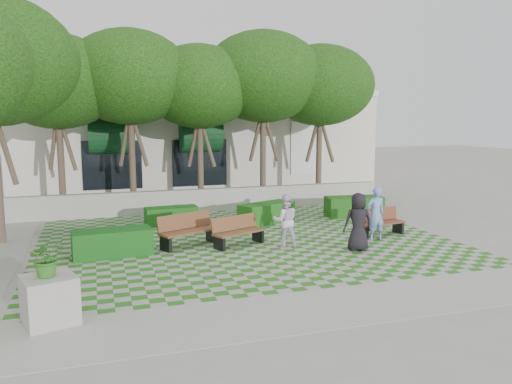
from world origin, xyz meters
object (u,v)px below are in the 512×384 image
object	(u,v)px
bench_east	(380,222)
bench_mid	(238,232)
person_white	(285,220)
person_blue	(376,214)
bench_west	(188,231)
hedge_midright	(266,213)
planter_front	(49,289)
hedge_east	(354,206)
hedge_midleft	(171,216)
hedge_west	(112,243)
person_dark	(358,222)

from	to	relation	value
bench_east	bench_mid	world-z (taller)	bench_mid
bench_east	person_white	distance (m)	3.44
person_blue	bench_west	bearing A→B (deg)	-12.20
hedge_midright	planter_front	world-z (taller)	planter_front
bench_mid	planter_front	size ratio (longest dim) A/B	1.11
planter_front	person_white	world-z (taller)	planter_front
bench_mid	person_blue	distance (m)	4.23
hedge_east	hedge_midleft	distance (m)	6.86
bench_west	hedge_midright	xyz separation A→B (m)	(3.23, 2.38, -0.10)
bench_west	hedge_west	bearing A→B (deg)	166.92
bench_mid	hedge_midleft	xyz separation A→B (m)	(-1.41, 3.51, -0.10)
bench_east	planter_front	size ratio (longest dim) A/B	1.08
bench_east	person_white	bearing A→B (deg)	177.68
hedge_midright	planter_front	xyz separation A→B (m)	(-6.60, -7.10, 0.27)
hedge_midleft	hedge_west	world-z (taller)	hedge_west
person_dark	bench_west	bearing A→B (deg)	-14.92
bench_east	bench_west	world-z (taller)	bench_west
hedge_east	person_white	xyz separation A→B (m)	(-4.16, -3.46, 0.39)
bench_east	bench_west	distance (m)	6.07
hedge_east	person_dark	distance (m)	5.12
hedge_midleft	person_white	distance (m)	4.86
person_white	person_dark	bearing A→B (deg)	159.44
person_blue	person_white	distance (m)	2.89
hedge_west	person_dark	size ratio (longest dim) A/B	1.26
hedge_midright	hedge_west	distance (m)	6.04
planter_front	person_white	bearing A→B (deg)	32.32
bench_west	planter_front	world-z (taller)	planter_front
planter_front	person_white	size ratio (longest dim) A/B	1.01
hedge_east	hedge_midleft	bearing A→B (deg)	175.21
bench_mid	hedge_midleft	world-z (taller)	bench_mid
bench_east	hedge_east	bearing A→B (deg)	66.56
planter_front	person_white	distance (m)	7.13
hedge_midleft	person_blue	xyz separation A→B (m)	(5.57, -4.16, 0.51)
bench_west	hedge_west	world-z (taller)	bench_west
person_blue	hedge_midright	bearing A→B (deg)	-57.51
bench_west	bench_east	bearing A→B (deg)	-28.62
person_dark	person_blue	bearing A→B (deg)	-131.47
hedge_west	hedge_midright	bearing A→B (deg)	27.56
bench_mid	person_dark	distance (m)	3.44
bench_east	hedge_east	world-z (taller)	bench_east
bench_mid	person_blue	xyz separation A→B (m)	(4.16, -0.65, 0.41)
bench_mid	planter_front	distance (m)	6.44
hedge_east	person_blue	world-z (taller)	person_blue
hedge_midright	hedge_west	size ratio (longest dim) A/B	0.99
bench_west	hedge_midright	world-z (taller)	bench_west
bench_east	hedge_west	bearing A→B (deg)	170.15
planter_front	hedge_midright	bearing A→B (deg)	47.10
hedge_midleft	person_dark	world-z (taller)	person_dark
hedge_midleft	planter_front	bearing A→B (deg)	-113.10
hedge_midright	hedge_west	bearing A→B (deg)	-152.44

